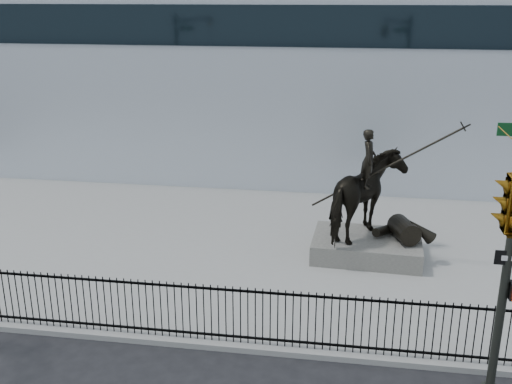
# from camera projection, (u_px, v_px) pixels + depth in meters

# --- Properties ---
(ground) EXTENTS (120.00, 120.00, 0.00)m
(ground) POSITION_uv_depth(u_px,v_px,m) (170.00, 373.00, 13.66)
(ground) COLOR black
(ground) RESTS_ON ground
(plaza) EXTENTS (30.00, 12.00, 0.15)m
(plaza) POSITION_uv_depth(u_px,v_px,m) (230.00, 247.00, 20.20)
(plaza) COLOR gray
(plaza) RESTS_ON ground
(building) EXTENTS (44.00, 14.00, 9.00)m
(building) POSITION_uv_depth(u_px,v_px,m) (278.00, 69.00, 30.98)
(building) COLOR silver
(building) RESTS_ON ground
(picket_fence) EXTENTS (22.10, 0.10, 1.50)m
(picket_fence) POSITION_uv_depth(u_px,v_px,m) (183.00, 310.00, 14.55)
(picket_fence) COLOR black
(picket_fence) RESTS_ON plaza
(statue_plinth) EXTENTS (3.53, 2.52, 0.64)m
(statue_plinth) POSITION_uv_depth(u_px,v_px,m) (367.00, 247.00, 19.26)
(statue_plinth) COLOR #504D49
(statue_plinth) RESTS_ON plaza
(equestrian_statue) EXTENTS (4.38, 2.82, 3.71)m
(equestrian_statue) POSITION_uv_depth(u_px,v_px,m) (372.00, 198.00, 18.72)
(equestrian_statue) COLOR black
(equestrian_statue) RESTS_ON statue_plinth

